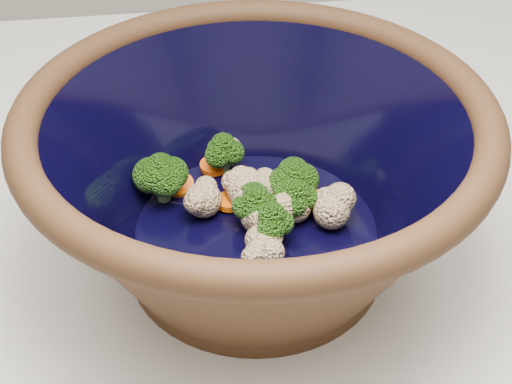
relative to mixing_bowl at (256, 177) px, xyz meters
The scene contains 2 objects.
mixing_bowl is the anchor object (origin of this frame).
vegetable_pile 0.04m from the mixing_bowl, 93.48° to the left, with size 0.19×0.17×0.05m.
Camera 1 is at (0.01, -0.42, 1.37)m, focal length 50.00 mm.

